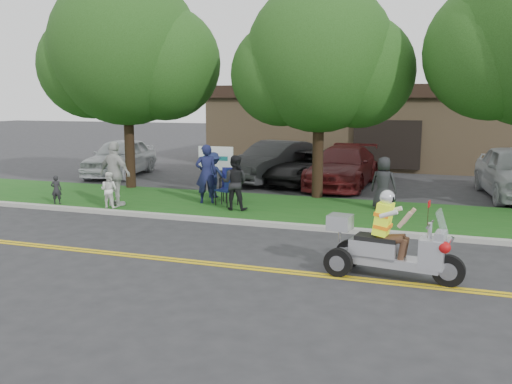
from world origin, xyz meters
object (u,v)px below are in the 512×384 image
(spectator_adult_mid, at_px, (235,183))
(parked_car_far_left, at_px, (120,157))
(parked_car_left, at_px, (275,162))
(lawn_chair_a, at_px, (229,185))
(parked_car_mid, at_px, (304,167))
(spectator_adult_left, at_px, (206,174))
(spectator_adult_right, at_px, (115,174))
(lawn_chair_b, at_px, (231,183))
(trike_scooter, at_px, (387,247))
(parked_car_right, at_px, (343,167))

(spectator_adult_mid, relative_size, parked_car_far_left, 0.34)
(parked_car_left, bearing_deg, lawn_chair_a, -68.63)
(spectator_adult_mid, height_order, parked_car_mid, spectator_adult_mid)
(spectator_adult_left, bearing_deg, parked_car_mid, -135.21)
(spectator_adult_left, relative_size, parked_car_mid, 0.39)
(spectator_adult_right, height_order, parked_car_far_left, spectator_adult_right)
(spectator_adult_left, xyz_separation_m, parked_car_mid, (1.79, 5.50, -0.37))
(lawn_chair_b, relative_size, parked_car_far_left, 0.23)
(parked_car_left, bearing_deg, spectator_adult_right, -94.32)
(lawn_chair_a, distance_m, parked_car_mid, 5.64)
(lawn_chair_a, relative_size, parked_car_far_left, 0.23)
(spectator_adult_right, relative_size, parked_car_mid, 0.41)
(spectator_adult_left, distance_m, parked_car_far_left, 8.25)
(trike_scooter, distance_m, parked_car_mid, 11.58)
(parked_car_mid, xyz_separation_m, parked_car_right, (1.58, -0.24, 0.10))
(lawn_chair_b, bearing_deg, spectator_adult_right, -167.11)
(parked_car_mid, bearing_deg, trike_scooter, -55.78)
(lawn_chair_b, distance_m, spectator_adult_mid, 1.19)
(spectator_adult_mid, bearing_deg, lawn_chair_a, -60.67)
(trike_scooter, xyz_separation_m, lawn_chair_a, (-5.25, 5.23, 0.13))
(lawn_chair_b, xyz_separation_m, spectator_adult_mid, (0.53, -1.05, 0.19))
(parked_car_left, height_order, parked_car_mid, parked_car_left)
(spectator_adult_mid, xyz_separation_m, parked_car_right, (2.15, 5.97, -0.15))
(lawn_chair_b, height_order, spectator_adult_mid, spectator_adult_mid)
(parked_car_far_left, bearing_deg, spectator_adult_left, -47.84)
(trike_scooter, height_order, lawn_chair_a, trike_scooter)
(trike_scooter, height_order, spectator_adult_mid, spectator_adult_mid)
(spectator_adult_right, relative_size, parked_car_left, 0.39)
(lawn_chair_b, xyz_separation_m, parked_car_mid, (1.10, 5.16, -0.06))
(parked_car_mid, bearing_deg, parked_car_right, 4.05)
(parked_car_far_left, bearing_deg, spectator_adult_right, -67.44)
(spectator_adult_right, xyz_separation_m, parked_car_far_left, (-3.99, 6.50, -0.27))
(trike_scooter, bearing_deg, spectator_adult_left, 147.04)
(lawn_chair_a, relative_size, parked_car_left, 0.22)
(lawn_chair_a, xyz_separation_m, parked_car_left, (-0.22, 5.64, 0.11))
(trike_scooter, bearing_deg, parked_car_far_left, 148.21)
(spectator_adult_left, distance_m, spectator_adult_mid, 1.42)
(lawn_chair_b, bearing_deg, parked_car_far_left, 130.61)
(parked_car_far_left, bearing_deg, trike_scooter, -48.98)
(spectator_adult_right, bearing_deg, parked_car_far_left, -48.15)
(spectator_adult_left, height_order, spectator_adult_mid, spectator_adult_left)
(trike_scooter, relative_size, parked_car_mid, 0.54)
(trike_scooter, xyz_separation_m, spectator_adult_right, (-8.47, 3.95, 0.50))
(lawn_chair_a, height_order, spectator_adult_right, spectator_adult_right)
(spectator_adult_left, height_order, parked_car_right, spectator_adult_left)
(trike_scooter, xyz_separation_m, parked_car_mid, (-4.24, 10.77, 0.07))
(lawn_chair_b, distance_m, parked_car_mid, 5.28)
(spectator_adult_left, bearing_deg, lawn_chair_b, 179.15)
(spectator_adult_right, relative_size, parked_car_right, 0.37)
(parked_car_far_left, bearing_deg, lawn_chair_b, -43.19)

